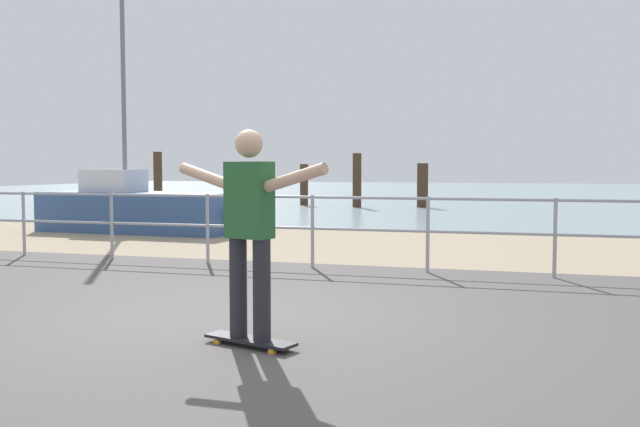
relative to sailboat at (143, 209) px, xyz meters
The scene contains 11 objects.
ground_plane 10.35m from the sailboat, 57.75° to the right, with size 24.00×10.00×0.04m, color #514C49.
beach_strip 5.59m from the sailboat, ahead, with size 24.00×6.00×0.04m, color tan.
sea_surface 27.82m from the sailboat, 78.56° to the left, with size 72.00×50.00×0.04m, color #849EA3.
railing_fence 5.46m from the sailboat, 49.41° to the right, with size 13.09×0.05×1.05m.
sailboat is the anchor object (origin of this frame).
skateboard 10.44m from the sailboat, 54.69° to the right, with size 0.82×0.43×0.08m.
skateboarder 10.44m from the sailboat, 54.69° to the right, with size 1.41×0.51×1.65m.
groyne_post_0 5.37m from the sailboat, 116.30° to the left, with size 0.25×0.25×1.90m, color #422D1E.
groyne_post_1 11.70m from the sailboat, 90.57° to the left, with size 0.31×0.31×1.56m, color #422D1E.
groyne_post_2 11.10m from the sailboat, 78.88° to the left, with size 0.31×0.31×1.95m, color #422D1E.
groyne_post_3 12.30m from the sailboat, 69.07° to the left, with size 0.39×0.39×1.59m, color #422D1E.
Camera 1 is at (2.64, -5.89, 1.44)m, focal length 39.64 mm.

